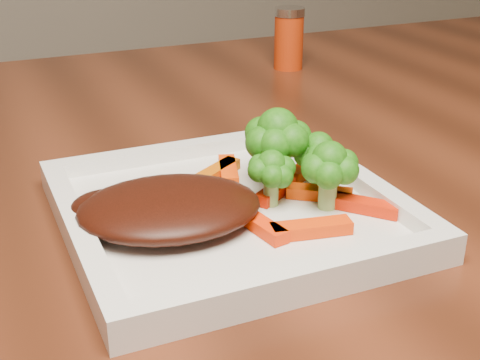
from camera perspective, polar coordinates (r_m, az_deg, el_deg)
name	(u,v)px	position (r m, az deg, el deg)	size (l,w,h in m)	color
dining_table	(346,356)	(1.03, 9.05, -14.61)	(1.60, 0.90, 0.75)	#522312
plate	(229,215)	(0.57, -0.93, -3.03)	(0.27, 0.27, 0.01)	white
steak	(169,207)	(0.54, -6.04, -2.34)	(0.15, 0.11, 0.03)	#391008
broccoli_0	(277,150)	(0.59, 3.19, 2.56)	(0.07, 0.07, 0.07)	#236E12
broccoli_1	(318,155)	(0.59, 6.69, 2.15)	(0.05, 0.05, 0.06)	#106512
broccoli_2	(329,175)	(0.56, 7.57, 0.39)	(0.06, 0.06, 0.06)	#116410
broccoli_3	(271,171)	(0.56, 2.69, 0.76)	(0.05, 0.05, 0.06)	#387A14
carrot_0	(311,228)	(0.52, 6.10, -4.13)	(0.06, 0.02, 0.01)	#EE3603
carrot_1	(364,205)	(0.57, 10.57, -2.15)	(0.06, 0.02, 0.01)	red
carrot_2	(262,226)	(0.52, 1.90, -3.97)	(0.05, 0.01, 0.01)	#F92E04
carrot_3	(310,167)	(0.63, 6.03, 1.09)	(0.06, 0.02, 0.01)	#CA3603
carrot_4	(218,171)	(0.62, -1.89, 0.76)	(0.05, 0.01, 0.01)	#CA5703
carrot_5	(319,193)	(0.58, 6.80, -1.12)	(0.06, 0.02, 0.01)	#F24003
carrot_6	(275,191)	(0.58, 3.01, -0.98)	(0.05, 0.01, 0.01)	red
spice_shaker	(289,38)	(1.03, 4.19, 11.96)	(0.04, 0.04, 0.09)	#B82F0A
carrot_7	(228,171)	(0.62, -1.01, 0.81)	(0.06, 0.02, 0.01)	#FF4104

